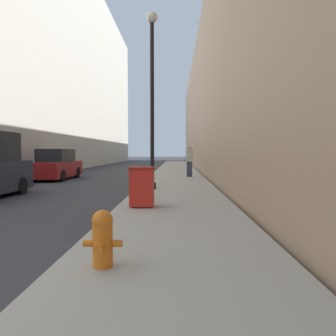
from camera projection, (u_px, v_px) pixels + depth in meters
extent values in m
cube|color=#9E998E|center=(176.00, 175.00, 20.96)|extent=(3.19, 60.00, 0.14)
cube|color=beige|center=(10.00, 57.00, 28.83)|extent=(12.00, 60.00, 19.92)
cube|color=#9E7F66|center=(265.00, 105.00, 28.48)|extent=(12.00, 60.00, 11.25)
cylinder|color=orange|center=(103.00, 245.00, 4.12)|extent=(0.25, 0.25, 0.54)
sphere|color=orange|center=(102.00, 220.00, 4.10)|extent=(0.27, 0.27, 0.27)
cylinder|color=orange|center=(102.00, 214.00, 4.10)|extent=(0.07, 0.07, 0.06)
cylinder|color=orange|center=(99.00, 248.00, 3.93)|extent=(0.11, 0.12, 0.11)
cylinder|color=orange|center=(88.00, 243.00, 4.12)|extent=(0.12, 0.09, 0.09)
cylinder|color=orange|center=(117.00, 243.00, 4.11)|extent=(0.12, 0.09, 0.09)
cube|color=red|center=(142.00, 188.00, 8.61)|extent=(0.61, 0.54, 0.95)
cube|color=maroon|center=(142.00, 168.00, 8.58)|extent=(0.63, 0.56, 0.08)
cylinder|color=black|center=(133.00, 202.00, 8.87)|extent=(0.05, 0.16, 0.16)
cylinder|color=black|center=(152.00, 202.00, 8.85)|extent=(0.05, 0.16, 0.16)
cylinder|color=black|center=(152.00, 186.00, 12.80)|extent=(0.29, 0.29, 0.25)
cylinder|color=black|center=(152.00, 106.00, 12.65)|extent=(0.15, 0.15, 6.41)
sphere|color=silver|center=(152.00, 17.00, 12.48)|extent=(0.43, 0.43, 0.43)
cylinder|color=black|center=(21.00, 186.00, 12.29)|extent=(0.24, 0.64, 0.64)
cube|color=maroon|center=(56.00, 169.00, 18.86)|extent=(1.72, 4.51, 0.86)
cube|color=#1E2328|center=(56.00, 155.00, 18.82)|extent=(1.51, 2.35, 0.73)
cylinder|color=black|center=(52.00, 172.00, 20.25)|extent=(0.24, 0.64, 0.64)
cylinder|color=black|center=(77.00, 172.00, 20.21)|extent=(0.24, 0.64, 0.64)
cylinder|color=black|center=(33.00, 175.00, 17.54)|extent=(0.24, 0.64, 0.64)
cylinder|color=black|center=(62.00, 176.00, 17.50)|extent=(0.24, 0.64, 0.64)
cube|color=#2D3347|center=(189.00, 169.00, 18.96)|extent=(0.31, 0.22, 0.88)
cube|color=#B7B2A3|center=(189.00, 156.00, 18.92)|extent=(0.37, 0.22, 0.70)
sphere|color=tan|center=(189.00, 148.00, 18.89)|extent=(0.24, 0.24, 0.24)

